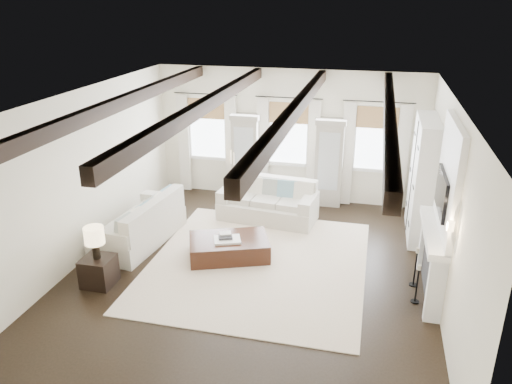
% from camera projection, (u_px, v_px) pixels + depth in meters
% --- Properties ---
extents(ground, '(7.50, 7.50, 0.00)m').
position_uv_depth(ground, '(251.00, 271.00, 9.27)').
color(ground, black).
rests_on(ground, ground).
extents(room_shell, '(6.54, 7.54, 3.22)m').
position_uv_depth(room_shell, '(302.00, 162.00, 9.22)').
color(room_shell, white).
rests_on(room_shell, ground).
extents(area_rug, '(4.02, 4.43, 0.02)m').
position_uv_depth(area_rug, '(258.00, 263.00, 9.51)').
color(area_rug, beige).
rests_on(area_rug, ground).
extents(sofa_back, '(2.25, 1.20, 0.93)m').
position_uv_depth(sofa_back, '(269.00, 203.00, 11.31)').
color(sofa_back, beige).
rests_on(sofa_back, ground).
extents(sofa_left, '(1.24, 2.31, 0.95)m').
position_uv_depth(sofa_left, '(142.00, 225.00, 10.20)').
color(sofa_left, beige).
rests_on(sofa_left, ground).
extents(ottoman, '(1.74, 1.42, 0.39)m').
position_uv_depth(ottoman, '(229.00, 248.00, 9.68)').
color(ottoman, black).
rests_on(ottoman, ground).
extents(tray, '(0.60, 0.54, 0.04)m').
position_uv_depth(tray, '(227.00, 240.00, 9.53)').
color(tray, white).
rests_on(tray, ottoman).
extents(book_lower, '(0.31, 0.28, 0.04)m').
position_uv_depth(book_lower, '(225.00, 237.00, 9.55)').
color(book_lower, '#262628').
rests_on(book_lower, tray).
extents(book_upper, '(0.27, 0.24, 0.03)m').
position_uv_depth(book_upper, '(225.00, 233.00, 9.61)').
color(book_upper, beige).
rests_on(book_upper, book_lower).
extents(side_table_front, '(0.52, 0.52, 0.52)m').
position_uv_depth(side_table_front, '(99.00, 271.00, 8.74)').
color(side_table_front, black).
rests_on(side_table_front, ground).
extents(lamp_front, '(0.34, 0.34, 0.59)m').
position_uv_depth(lamp_front, '(94.00, 237.00, 8.50)').
color(lamp_front, black).
rests_on(lamp_front, side_table_front).
extents(side_table_back, '(0.40, 0.40, 0.59)m').
position_uv_depth(side_table_back, '(238.00, 185.00, 12.60)').
color(side_table_back, black).
rests_on(side_table_back, ground).
extents(lamp_back, '(0.36, 0.36, 0.61)m').
position_uv_depth(lamp_back, '(238.00, 158.00, 12.33)').
color(lamp_back, black).
rests_on(lamp_back, side_table_back).
extents(candlestick_near, '(0.14, 0.14, 0.70)m').
position_uv_depth(candlestick_near, '(417.00, 287.00, 8.21)').
color(candlestick_near, black).
rests_on(candlestick_near, ground).
extents(candlestick_far, '(0.15, 0.15, 0.74)m').
position_uv_depth(candlestick_far, '(415.00, 270.00, 8.69)').
color(candlestick_far, black).
rests_on(candlestick_far, ground).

